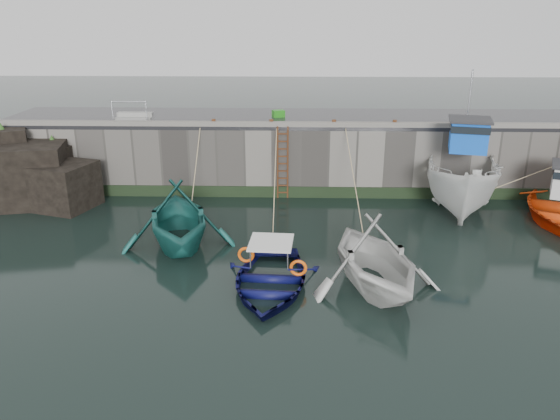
{
  "coord_description": "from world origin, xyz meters",
  "views": [
    {
      "loc": [
        -1.48,
        -13.15,
        7.72
      ],
      "look_at": [
        -1.98,
        4.95,
        1.2
      ],
      "focal_mm": 35.0,
      "sensor_mm": 36.0,
      "label": 1
    }
  ],
  "objects_px": {
    "boat_near_white": "(179,243)",
    "boat_far_white": "(462,179)",
    "bollard_e": "(470,124)",
    "bollard_b": "(271,123)",
    "fish_crate": "(278,114)",
    "boat_near_blacktrim": "(373,287)",
    "ladder": "(283,163)",
    "bollard_c": "(334,123)",
    "bollard_a": "(214,122)",
    "bollard_d": "(395,123)",
    "boat_near_blue": "(269,286)"
  },
  "relations": [
    {
      "from": "ladder",
      "to": "boat_near_blue",
      "type": "relative_size",
      "value": 0.71
    },
    {
      "from": "boat_far_white",
      "to": "boat_near_blue",
      "type": "bearing_deg",
      "value": -122.83
    },
    {
      "from": "bollard_a",
      "to": "bollard_e",
      "type": "xyz_separation_m",
      "value": [
        11.0,
        0.0,
        0.0
      ]
    },
    {
      "from": "bollard_b",
      "to": "bollard_d",
      "type": "xyz_separation_m",
      "value": [
        5.3,
        0.0,
        0.0
      ]
    },
    {
      "from": "boat_near_white",
      "to": "bollard_e",
      "type": "bearing_deg",
      "value": 11.57
    },
    {
      "from": "boat_far_white",
      "to": "bollard_a",
      "type": "height_order",
      "value": "boat_far_white"
    },
    {
      "from": "ladder",
      "to": "boat_near_white",
      "type": "xyz_separation_m",
      "value": [
        -3.58,
        -5.23,
        -1.59
      ]
    },
    {
      "from": "boat_near_blue",
      "to": "boat_near_blacktrim",
      "type": "xyz_separation_m",
      "value": [
        3.11,
        0.06,
        0.0
      ]
    },
    {
      "from": "boat_far_white",
      "to": "boat_near_blacktrim",
      "type": "bearing_deg",
      "value": -108.77
    },
    {
      "from": "ladder",
      "to": "fish_crate",
      "type": "bearing_deg",
      "value": 95.99
    },
    {
      "from": "boat_near_white",
      "to": "boat_far_white",
      "type": "relative_size",
      "value": 0.61
    },
    {
      "from": "boat_near_blacktrim",
      "to": "boat_far_white",
      "type": "relative_size",
      "value": 0.6
    },
    {
      "from": "bollard_a",
      "to": "bollard_d",
      "type": "relative_size",
      "value": 1.0
    },
    {
      "from": "boat_near_blacktrim",
      "to": "fish_crate",
      "type": "xyz_separation_m",
      "value": [
        -3.17,
        10.85,
        3.32
      ]
    },
    {
      "from": "boat_near_white",
      "to": "boat_near_blacktrim",
      "type": "relative_size",
      "value": 1.03
    },
    {
      "from": "boat_near_white",
      "to": "fish_crate",
      "type": "relative_size",
      "value": 9.25
    },
    {
      "from": "boat_near_blacktrim",
      "to": "bollard_d",
      "type": "xyz_separation_m",
      "value": [
        1.89,
        8.69,
        3.3
      ]
    },
    {
      "from": "bollard_c",
      "to": "bollard_d",
      "type": "relative_size",
      "value": 1.0
    },
    {
      "from": "bollard_b",
      "to": "boat_near_white",
      "type": "bearing_deg",
      "value": -118.93
    },
    {
      "from": "ladder",
      "to": "boat_near_blue",
      "type": "bearing_deg",
      "value": -91.36
    },
    {
      "from": "bollard_d",
      "to": "boat_near_blue",
      "type": "bearing_deg",
      "value": -119.73
    },
    {
      "from": "ladder",
      "to": "boat_far_white",
      "type": "height_order",
      "value": "boat_far_white"
    },
    {
      "from": "bollard_b",
      "to": "bollard_c",
      "type": "bearing_deg",
      "value": 0.0
    },
    {
      "from": "boat_near_white",
      "to": "bollard_b",
      "type": "relative_size",
      "value": 17.6
    },
    {
      "from": "ladder",
      "to": "boat_near_white",
      "type": "bearing_deg",
      "value": -124.37
    },
    {
      "from": "bollard_b",
      "to": "bollard_d",
      "type": "distance_m",
      "value": 5.3
    },
    {
      "from": "bollard_c",
      "to": "bollard_e",
      "type": "bearing_deg",
      "value": 0.0
    },
    {
      "from": "ladder",
      "to": "bollard_c",
      "type": "xyz_separation_m",
      "value": [
        2.2,
        0.34,
        1.71
      ]
    },
    {
      "from": "ladder",
      "to": "bollard_d",
      "type": "relative_size",
      "value": 11.43
    },
    {
      "from": "boat_near_white",
      "to": "fish_crate",
      "type": "bearing_deg",
      "value": 52.67
    },
    {
      "from": "boat_far_white",
      "to": "bollard_e",
      "type": "distance_m",
      "value": 2.53
    },
    {
      "from": "boat_far_white",
      "to": "bollard_b",
      "type": "relative_size",
      "value": 28.74
    },
    {
      "from": "bollard_a",
      "to": "bollard_e",
      "type": "bearing_deg",
      "value": 0.0
    },
    {
      "from": "boat_near_blue",
      "to": "boat_far_white",
      "type": "xyz_separation_m",
      "value": [
        7.72,
        7.38,
        1.23
      ]
    },
    {
      "from": "boat_near_blacktrim",
      "to": "fish_crate",
      "type": "bearing_deg",
      "value": 90.78
    },
    {
      "from": "boat_near_blacktrim",
      "to": "bollard_a",
      "type": "height_order",
      "value": "bollard_a"
    },
    {
      "from": "ladder",
      "to": "bollard_c",
      "type": "relative_size",
      "value": 11.43
    },
    {
      "from": "boat_near_blacktrim",
      "to": "bollard_b",
      "type": "bearing_deg",
      "value": 95.9
    },
    {
      "from": "fish_crate",
      "to": "bollard_e",
      "type": "relative_size",
      "value": 1.9
    },
    {
      "from": "fish_crate",
      "to": "bollard_e",
      "type": "xyz_separation_m",
      "value": [
        8.26,
        -2.16,
        -0.02
      ]
    },
    {
      "from": "boat_near_white",
      "to": "boat_far_white",
      "type": "height_order",
      "value": "boat_far_white"
    },
    {
      "from": "bollard_e",
      "to": "bollard_d",
      "type": "bearing_deg",
      "value": 180.0
    },
    {
      "from": "boat_near_white",
      "to": "bollard_d",
      "type": "xyz_separation_m",
      "value": [
        8.38,
        5.57,
        3.3
      ]
    },
    {
      "from": "boat_near_blacktrim",
      "to": "bollard_b",
      "type": "distance_m",
      "value": 9.9
    },
    {
      "from": "ladder",
      "to": "bollard_d",
      "type": "bearing_deg",
      "value": 4.0
    },
    {
      "from": "bollard_c",
      "to": "bollard_d",
      "type": "xyz_separation_m",
      "value": [
        2.6,
        0.0,
        0.0
      ]
    },
    {
      "from": "boat_far_white",
      "to": "fish_crate",
      "type": "distance_m",
      "value": 8.8
    },
    {
      "from": "bollard_e",
      "to": "fish_crate",
      "type": "bearing_deg",
      "value": 165.37
    },
    {
      "from": "boat_far_white",
      "to": "bollard_c",
      "type": "height_order",
      "value": "boat_far_white"
    },
    {
      "from": "bollard_d",
      "to": "fish_crate",
      "type": "bearing_deg",
      "value": 156.92
    }
  ]
}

